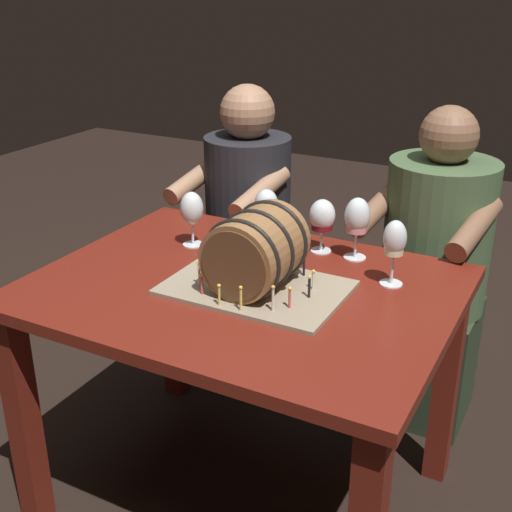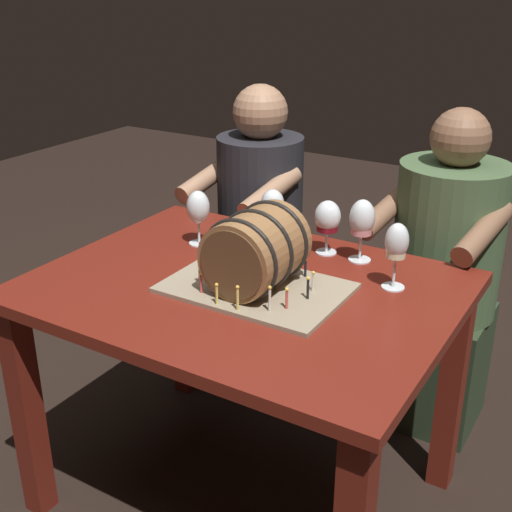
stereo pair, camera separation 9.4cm
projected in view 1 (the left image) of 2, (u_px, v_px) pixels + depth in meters
name	position (u px, v px, depth m)	size (l,w,h in m)	color
ground_plane	(245.00, 493.00, 2.16)	(8.00, 8.00, 0.00)	black
dining_table	(243.00, 323.00, 1.91)	(1.15, 0.88, 0.74)	maroon
barrel_cake	(256.00, 255.00, 1.79)	(0.48, 0.33, 0.23)	gray
wine_glass_empty	(192.00, 210.00, 2.08)	(0.07, 0.07, 0.18)	white
wine_glass_white	(395.00, 242.00, 1.81)	(0.06, 0.06, 0.19)	white
wine_glass_red	(322.00, 218.00, 2.04)	(0.08, 0.08, 0.17)	white
wine_glass_amber	(266.00, 206.00, 2.10)	(0.07, 0.07, 0.18)	white
wine_glass_rose	(357.00, 219.00, 1.98)	(0.08, 0.08, 0.19)	white
person_seated_left	(248.00, 245.00, 2.68)	(0.40, 0.49, 1.17)	black
person_seated_right	(432.00, 279.00, 2.35)	(0.45, 0.52, 1.16)	#2A3A24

